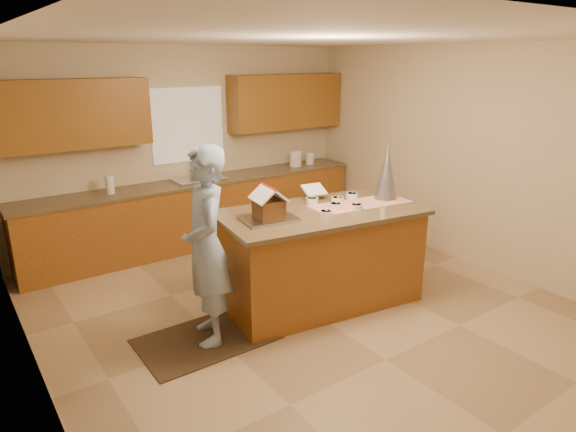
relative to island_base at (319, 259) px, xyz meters
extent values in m
plane|color=tan|center=(-0.24, -0.09, -0.49)|extent=(5.50, 5.50, 0.00)
plane|color=silver|center=(-0.24, -0.09, 2.21)|extent=(5.50, 5.50, 0.00)
plane|color=beige|center=(-0.24, 2.66, 0.86)|extent=(5.50, 5.50, 0.00)
plane|color=beige|center=(-2.74, -0.09, 0.86)|extent=(5.50, 5.50, 0.00)
plane|color=beige|center=(2.26, -0.09, 0.86)|extent=(5.50, 5.50, 0.00)
plane|color=gray|center=(-2.72, -0.89, 0.76)|extent=(0.00, 2.50, 2.50)
cube|color=white|center=(-0.24, 2.63, 1.16)|extent=(1.05, 0.03, 1.00)
cube|color=brown|center=(-0.24, 2.36, -0.05)|extent=(4.80, 0.60, 0.88)
cube|color=brown|center=(-0.24, 2.36, 0.41)|extent=(4.85, 0.63, 0.04)
cube|color=brown|center=(-1.79, 2.48, 1.41)|extent=(1.85, 0.35, 0.80)
cube|color=brown|center=(1.31, 2.48, 1.41)|extent=(1.85, 0.35, 0.80)
cube|color=silver|center=(-0.24, 2.36, 0.40)|extent=(0.70, 0.45, 0.12)
cylinder|color=silver|center=(-0.24, 2.54, 0.57)|extent=(0.03, 0.03, 0.28)
cube|color=brown|center=(0.00, 0.00, 0.00)|extent=(2.13, 1.28, 0.98)
cube|color=brown|center=(0.00, 0.00, 0.51)|extent=(2.24, 1.39, 0.04)
cube|color=red|center=(0.50, -0.07, 0.54)|extent=(1.16, 0.56, 0.01)
cube|color=silver|center=(-0.62, 0.03, 0.55)|extent=(0.56, 0.45, 0.03)
cube|color=white|center=(0.23, 0.40, 0.64)|extent=(0.27, 0.23, 0.11)
cone|color=#AEB0BB|center=(0.87, -0.07, 0.84)|extent=(0.28, 0.28, 0.61)
cube|color=black|center=(-1.36, -0.01, -0.49)|extent=(1.23, 0.80, 0.01)
imported|color=#90AACC|center=(-1.31, -0.01, 0.43)|extent=(0.62, 0.76, 1.82)
cylinder|color=white|center=(1.39, 2.36, 0.53)|extent=(0.15, 0.15, 0.21)
cylinder|color=white|center=(1.42, 2.36, 0.55)|extent=(0.17, 0.17, 0.25)
cylinder|color=white|center=(1.69, 2.36, 0.52)|extent=(0.13, 0.13, 0.19)
cylinder|color=white|center=(-1.44, 2.36, 0.54)|extent=(0.10, 0.10, 0.23)
cube|color=brown|center=(-0.62, 0.03, 0.65)|extent=(0.28, 0.30, 0.18)
cube|color=white|center=(-0.69, 0.04, 0.80)|extent=(0.21, 0.33, 0.14)
cube|color=white|center=(-0.55, 0.02, 0.80)|extent=(0.21, 0.33, 0.14)
cylinder|color=red|center=(-0.62, 0.03, 0.87)|extent=(0.07, 0.31, 0.02)
cylinder|color=orange|center=(0.31, -0.20, 0.57)|extent=(0.13, 0.13, 0.06)
cylinder|color=#3070B6|center=(0.58, 0.16, 0.57)|extent=(0.13, 0.13, 0.06)
cylinder|color=green|center=(0.09, 0.26, 0.57)|extent=(0.13, 0.13, 0.06)
cylinder|color=orange|center=(0.16, -0.05, 0.57)|extent=(0.13, 0.13, 0.06)
cylinder|color=white|center=(0.33, 0.12, 0.57)|extent=(0.13, 0.13, 0.06)
cylinder|color=#F57774|center=(-0.09, -0.20, 0.57)|extent=(0.13, 0.13, 0.06)
camera|label=1|loc=(-3.15, -3.84, 2.03)|focal=31.32mm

